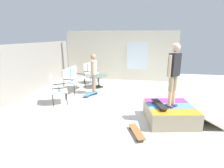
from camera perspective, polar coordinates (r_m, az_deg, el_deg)
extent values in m
cube|color=beige|center=(6.54, 2.88, -6.82)|extent=(12.00, 12.00, 0.10)
cube|color=gray|center=(7.76, -27.84, 3.34)|extent=(9.00, 0.20, 2.08)
cube|color=beige|center=(9.96, 2.74, 8.90)|extent=(0.20, 6.00, 2.66)
cube|color=silver|center=(9.78, 7.96, 8.80)|extent=(0.03, 1.10, 1.40)
cube|color=tan|center=(5.47, 17.79, -8.88)|extent=(1.52, 1.51, 0.46)
cube|color=orange|center=(5.00, 19.57, -8.39)|extent=(0.64, 1.31, 0.01)
cube|color=#4C99D8|center=(5.38, 17.99, -6.58)|extent=(0.64, 1.31, 0.01)
cube|color=purple|center=(5.77, 16.64, -5.01)|extent=(0.64, 1.31, 0.01)
cylinder|color=#B2B2B7|center=(5.23, 11.46, -7.13)|extent=(1.25, 0.28, 0.05)
cube|color=tan|center=(5.84, 26.59, -8.50)|extent=(1.37, 0.87, 0.39)
cylinder|color=#2D2823|center=(7.63, -11.84, -1.77)|extent=(0.04, 0.04, 0.44)
cylinder|color=#2D2823|center=(8.66, -8.52, 0.37)|extent=(0.04, 0.04, 0.44)
cylinder|color=#2D2823|center=(7.84, -14.94, -1.51)|extent=(0.04, 0.04, 0.44)
cylinder|color=#2D2823|center=(8.84, -11.34, 0.56)|extent=(0.04, 0.04, 0.44)
cube|color=silver|center=(8.17, -11.67, 1.24)|extent=(1.29, 0.64, 0.08)
cube|color=#3872C6|center=(8.16, -11.68, 1.52)|extent=(1.21, 0.19, 0.00)
cube|color=silver|center=(8.21, -13.26, 3.29)|extent=(1.25, 0.17, 0.50)
cube|color=#3872C6|center=(8.21, -13.26, 3.29)|extent=(0.11, 0.09, 0.46)
cube|color=#2D2823|center=(7.61, -13.67, 1.35)|extent=(0.07, 0.47, 0.04)
cube|color=#2D2823|center=(8.67, -10.02, 3.19)|extent=(0.07, 0.47, 0.04)
cylinder|color=#2D2823|center=(9.09, -6.34, 1.16)|extent=(0.04, 0.04, 0.44)
cylinder|color=#2D2823|center=(9.54, -4.59, 1.85)|extent=(0.04, 0.04, 0.44)
cylinder|color=#2D2823|center=(9.35, -8.77, 1.46)|extent=(0.04, 0.04, 0.44)
cylinder|color=#2D2823|center=(9.78, -6.96, 2.12)|extent=(0.04, 0.04, 0.44)
cube|color=silver|center=(9.38, -6.71, 3.20)|extent=(0.75, 0.71, 0.08)
cube|color=#3872C6|center=(9.37, -6.71, 3.45)|extent=(0.58, 0.26, 0.00)
cube|color=silver|center=(9.46, -7.96, 5.04)|extent=(0.62, 0.26, 0.50)
cube|color=#3872C6|center=(9.46, -7.96, 5.04)|extent=(0.12, 0.11, 0.46)
cube|color=#2D2823|center=(9.12, -7.73, 3.85)|extent=(0.17, 0.46, 0.04)
cube|color=#2D2823|center=(9.59, -5.79, 4.46)|extent=(0.17, 0.46, 0.04)
cylinder|color=#2D2823|center=(6.58, -14.10, -4.60)|extent=(0.04, 0.04, 0.44)
cylinder|color=#2D2823|center=(7.10, -14.51, -3.21)|extent=(0.04, 0.04, 0.44)
cylinder|color=#2D2823|center=(6.57, -18.19, -4.96)|extent=(0.04, 0.04, 0.44)
cylinder|color=#2D2823|center=(7.08, -18.30, -3.53)|extent=(0.04, 0.04, 0.44)
cube|color=silver|center=(6.75, -16.44, -1.96)|extent=(0.81, 0.78, 0.08)
cube|color=#3872C6|center=(6.74, -16.47, -1.62)|extent=(0.56, 0.37, 0.00)
cube|color=silver|center=(6.67, -18.63, 0.25)|extent=(0.58, 0.37, 0.50)
cube|color=#3872C6|center=(6.67, -18.63, 0.25)|extent=(0.13, 0.12, 0.46)
cube|color=#2D2823|center=(6.43, -16.40, -1.31)|extent=(0.26, 0.43, 0.04)
cube|color=#2D2823|center=(6.99, -16.67, -0.05)|extent=(0.26, 0.43, 0.04)
cylinder|color=#2D2823|center=(8.58, -4.20, 0.74)|extent=(0.06, 0.06, 0.55)
cylinder|color=#2D2823|center=(8.64, -4.16, -0.93)|extent=(0.44, 0.44, 0.03)
cylinder|color=#4C6660|center=(8.51, -4.23, 2.60)|extent=(0.90, 0.90, 0.02)
cube|color=navy|center=(7.66, -5.80, -2.98)|extent=(0.12, 0.24, 0.05)
cylinder|color=#9E7051|center=(7.60, -5.84, -1.39)|extent=(0.10, 0.10, 0.39)
cylinder|color=slate|center=(7.50, -5.92, 1.49)|extent=(0.13, 0.13, 0.39)
cube|color=navy|center=(7.82, -5.51, -2.60)|extent=(0.12, 0.24, 0.05)
cylinder|color=#9E7051|center=(7.75, -5.55, -1.04)|extent=(0.10, 0.10, 0.39)
cylinder|color=slate|center=(7.66, -5.62, 1.78)|extent=(0.13, 0.13, 0.39)
cube|color=silver|center=(7.48, -5.87, 5.26)|extent=(0.33, 0.19, 0.58)
sphere|color=#9E7051|center=(7.42, -5.96, 8.54)|extent=(0.22, 0.22, 0.22)
cylinder|color=#9E7051|center=(7.29, -6.24, 4.84)|extent=(0.08, 0.08, 0.55)
cylinder|color=#9E7051|center=(7.68, -5.51, 5.36)|extent=(0.08, 0.08, 0.55)
cube|color=navy|center=(5.40, 18.64, -6.23)|extent=(0.24, 0.25, 0.05)
cylinder|color=beige|center=(5.32, 18.85, -3.92)|extent=(0.10, 0.10, 0.41)
cylinder|color=tan|center=(5.21, 19.22, 0.35)|extent=(0.13, 0.13, 0.41)
cube|color=navy|center=(5.26, 17.59, -6.68)|extent=(0.24, 0.25, 0.05)
cylinder|color=beige|center=(5.19, 17.79, -4.32)|extent=(0.10, 0.10, 0.41)
cylinder|color=tan|center=(5.07, 18.15, 0.05)|extent=(0.13, 0.13, 0.41)
cube|color=#262628|center=(5.04, 19.17, 5.78)|extent=(0.36, 0.35, 0.60)
sphere|color=beige|center=(5.00, 19.62, 10.85)|extent=(0.23, 0.23, 0.23)
cylinder|color=beige|center=(5.21, 20.39, 5.73)|extent=(0.08, 0.08, 0.57)
cylinder|color=beige|center=(4.88, 17.84, 5.38)|extent=(0.08, 0.08, 0.57)
cube|color=#3372B2|center=(7.44, -6.68, -2.99)|extent=(0.80, 0.56, 0.02)
cylinder|color=#333333|center=(7.60, -4.76, -3.07)|extent=(0.06, 0.05, 0.06)
cylinder|color=#333333|center=(7.71, -5.63, -2.84)|extent=(0.06, 0.05, 0.06)
cylinder|color=#333333|center=(7.22, -7.77, -4.14)|extent=(0.06, 0.05, 0.06)
cylinder|color=#333333|center=(7.33, -8.65, -3.88)|extent=(0.06, 0.05, 0.06)
cube|color=brown|center=(4.64, 7.81, -14.59)|extent=(0.82, 0.47, 0.02)
cylinder|color=#333333|center=(4.93, 7.62, -13.59)|extent=(0.06, 0.05, 0.06)
cylinder|color=#333333|center=(4.88, 5.79, -13.81)|extent=(0.06, 0.05, 0.06)
cylinder|color=#333333|center=(4.47, 9.98, -16.88)|extent=(0.06, 0.05, 0.06)
cylinder|color=#333333|center=(4.43, 7.95, -17.18)|extent=(0.06, 0.05, 0.06)
cube|color=black|center=(5.18, 14.74, -6.01)|extent=(0.82, 0.43, 0.01)
cylinder|color=#333333|center=(5.47, 14.37, -5.57)|extent=(0.06, 0.05, 0.06)
cylinder|color=#333333|center=(5.41, 12.79, -5.69)|extent=(0.06, 0.05, 0.06)
cylinder|color=#333333|center=(4.99, 16.75, -7.76)|extent=(0.06, 0.05, 0.06)
cylinder|color=#333333|center=(4.93, 15.04, -7.92)|extent=(0.06, 0.05, 0.06)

